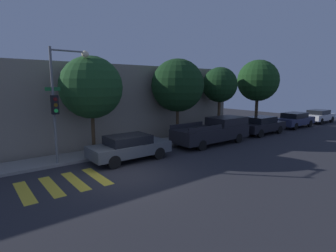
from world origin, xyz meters
TOP-DOWN VIEW (x-y plane):
  - ground_plane at (0.00, 0.00)m, footprint 60.00×60.00m
  - sidewalk at (0.00, 4.21)m, footprint 26.00×2.02m
  - building_row at (0.00, 8.62)m, footprint 26.00×6.00m
  - crosswalk at (-2.50, 0.80)m, footprint 3.30×2.60m
  - traffic_light_pole at (-1.61, 3.37)m, footprint 2.20×0.56m
  - sedan_near_corner at (1.32, 2.10)m, footprint 4.29×1.82m
  - pickup_truck at (7.93, 2.10)m, footprint 5.74×2.01m
  - sedan_middle at (13.55, 2.10)m, footprint 4.44×1.83m
  - sedan_far_end at (19.08, 2.10)m, footprint 4.55×1.77m
  - sedan_tail_of_row at (24.23, 2.10)m, footprint 4.20×1.81m
  - tree_near_corner at (0.21, 4.21)m, footprint 3.43×3.43m
  - tree_midblock at (6.41, 4.21)m, footprint 3.65×3.65m
  - tree_far_end at (10.79, 4.21)m, footprint 2.78×2.78m
  - tree_behind_truck at (15.98, 4.21)m, footprint 3.74×3.74m

SIDE VIEW (x-z plane):
  - ground_plane at x=0.00m, z-range 0.00..0.00m
  - crosswalk at x=-2.50m, z-range 0.00..0.00m
  - sidewalk at x=0.00m, z-range 0.00..0.14m
  - sedan_near_corner at x=1.32m, z-range 0.05..1.41m
  - sedan_tail_of_row at x=24.23m, z-range 0.05..1.42m
  - sedan_far_end at x=19.08m, z-range 0.04..1.46m
  - sedan_middle at x=13.55m, z-range 0.04..1.49m
  - pickup_truck at x=7.93m, z-range 0.02..1.76m
  - building_row at x=0.00m, z-range 0.00..5.30m
  - traffic_light_pole at x=-1.61m, z-range 0.75..6.52m
  - tree_near_corner at x=0.21m, z-range 1.06..6.62m
  - tree_midblock at x=6.41m, z-range 1.05..6.83m
  - tree_far_end at x=10.79m, z-range 1.28..6.67m
  - tree_behind_truck at x=15.98m, z-range 1.24..7.48m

